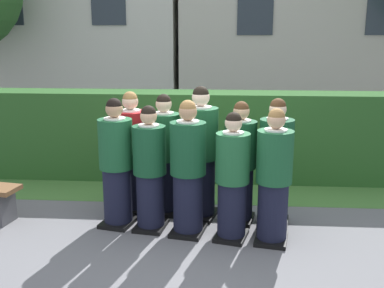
# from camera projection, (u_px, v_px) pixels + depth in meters

# --- Properties ---
(ground_plane) EXTENTS (60.00, 60.00, 0.00)m
(ground_plane) POSITION_uv_depth(u_px,v_px,m) (190.00, 232.00, 5.70)
(ground_plane) COLOR slate
(student_front_row_0) EXTENTS (0.47, 0.55, 1.62)m
(student_front_row_0) POSITION_uv_depth(u_px,v_px,m) (116.00, 166.00, 5.76)
(student_front_row_0) COLOR black
(student_front_row_0) RESTS_ON ground
(student_front_row_1) EXTENTS (0.42, 0.49, 1.55)m
(student_front_row_1) POSITION_uv_depth(u_px,v_px,m) (150.00, 172.00, 5.65)
(student_front_row_1) COLOR black
(student_front_row_1) RESTS_ON ground
(student_front_row_2) EXTENTS (0.46, 0.53, 1.64)m
(student_front_row_2) POSITION_uv_depth(u_px,v_px,m) (188.00, 172.00, 5.51)
(student_front_row_2) COLOR black
(student_front_row_2) RESTS_ON ground
(student_front_row_3) EXTENTS (0.45, 0.53, 1.52)m
(student_front_row_3) POSITION_uv_depth(u_px,v_px,m) (232.00, 180.00, 5.37)
(student_front_row_3) COLOR black
(student_front_row_3) RESTS_ON ground
(student_front_row_4) EXTENTS (0.44, 0.51, 1.58)m
(student_front_row_4) POSITION_uv_depth(u_px,v_px,m) (274.00, 180.00, 5.28)
(student_front_row_4) COLOR black
(student_front_row_4) RESTS_ON ground
(student_in_red_blazer) EXTENTS (0.47, 0.56, 1.64)m
(student_in_red_blazer) POSITION_uv_depth(u_px,v_px,m) (132.00, 155.00, 6.25)
(student_in_red_blazer) COLOR black
(student_in_red_blazer) RESTS_ON ground
(student_rear_row_1) EXTENTS (0.43, 0.51, 1.62)m
(student_rear_row_1) POSITION_uv_depth(u_px,v_px,m) (164.00, 157.00, 6.17)
(student_rear_row_1) COLOR black
(student_rear_row_1) RESTS_ON ground
(student_rear_row_2) EXTENTS (0.50, 0.57, 1.74)m
(student_rear_row_2) POSITION_uv_depth(u_px,v_px,m) (200.00, 156.00, 6.01)
(student_rear_row_2) COLOR black
(student_rear_row_2) RESTS_ON ground
(student_rear_row_3) EXTENTS (0.44, 0.51, 1.57)m
(student_rear_row_3) POSITION_uv_depth(u_px,v_px,m) (240.00, 165.00, 5.88)
(student_rear_row_3) COLOR black
(student_rear_row_3) RESTS_ON ground
(student_rear_row_4) EXTENTS (0.45, 0.54, 1.62)m
(student_rear_row_4) POSITION_uv_depth(u_px,v_px,m) (275.00, 166.00, 5.77)
(student_rear_row_4) COLOR black
(student_rear_row_4) RESTS_ON ground
(hedge) EXTENTS (7.12, 0.70, 1.44)m
(hedge) POSITION_uv_depth(u_px,v_px,m) (200.00, 136.00, 7.66)
(hedge) COLOR #285623
(hedge) RESTS_ON ground
(lawn_strip) EXTENTS (7.12, 0.90, 0.01)m
(lawn_strip) POSITION_uv_depth(u_px,v_px,m) (197.00, 193.00, 7.05)
(lawn_strip) COLOR #477A38
(lawn_strip) RESTS_ON ground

